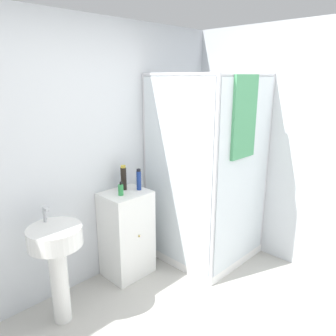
% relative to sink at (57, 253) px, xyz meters
% --- Properties ---
extents(wall_back, '(6.40, 0.06, 2.50)m').
position_rel_sink_xyz_m(wall_back, '(0.52, 0.37, 0.63)').
color(wall_back, silver).
rests_on(wall_back, ground_plane).
extents(shower_enclosure, '(0.96, 0.99, 2.01)m').
position_rel_sink_xyz_m(shower_enclosure, '(1.64, -0.23, -0.08)').
color(shower_enclosure, white).
rests_on(shower_enclosure, ground_plane).
extents(vanity_cabinet, '(0.45, 0.39, 0.89)m').
position_rel_sink_xyz_m(vanity_cabinet, '(0.82, 0.15, -0.18)').
color(vanity_cabinet, white).
rests_on(vanity_cabinet, ground_plane).
extents(sink, '(0.42, 0.42, 0.98)m').
position_rel_sink_xyz_m(sink, '(0.00, 0.00, 0.00)').
color(sink, white).
rests_on(sink, ground_plane).
extents(soap_dispenser, '(0.05, 0.05, 0.14)m').
position_rel_sink_xyz_m(soap_dispenser, '(0.74, 0.12, 0.32)').
color(soap_dispenser, green).
rests_on(soap_dispenser, vanity_cabinet).
extents(shampoo_bottle_tall_black, '(0.06, 0.06, 0.25)m').
position_rel_sink_xyz_m(shampoo_bottle_tall_black, '(0.86, 0.23, 0.39)').
color(shampoo_bottle_tall_black, black).
rests_on(shampoo_bottle_tall_black, vanity_cabinet).
extents(shampoo_bottle_blue, '(0.05, 0.05, 0.22)m').
position_rel_sink_xyz_m(shampoo_bottle_blue, '(0.97, 0.11, 0.37)').
color(shampoo_bottle_blue, navy).
rests_on(shampoo_bottle_blue, vanity_cabinet).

